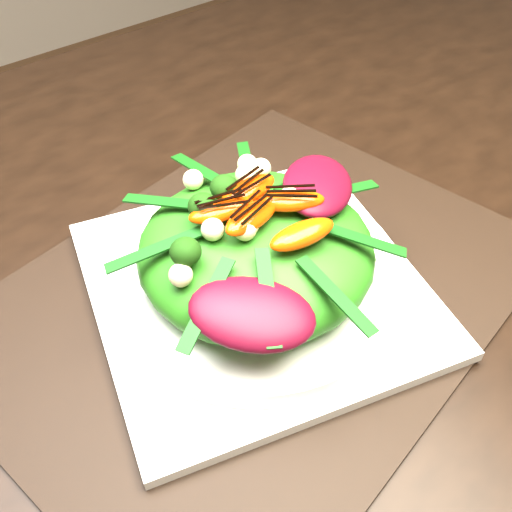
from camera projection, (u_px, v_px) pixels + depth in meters
dining_table at (233, 235)px, 0.63m from camera, size 1.60×0.90×0.75m
placemat at (256, 292)px, 0.55m from camera, size 0.55×0.46×0.00m
plate_base at (256, 287)px, 0.54m from camera, size 0.35×0.35×0.01m
salad_bowl at (256, 275)px, 0.53m from camera, size 0.28×0.28×0.02m
lettuce_mound at (256, 250)px, 0.51m from camera, size 0.23×0.23×0.07m
radicchio_leaf at (318, 185)px, 0.51m from camera, size 0.11×0.10×0.02m
orange_segment at (234, 209)px, 0.48m from camera, size 0.06×0.03×0.01m
broccoli_floret at (160, 232)px, 0.46m from camera, size 0.04×0.04×0.03m
macadamia_nut at (318, 237)px, 0.46m from camera, size 0.02×0.02×0.02m
balsamic_drizzle at (234, 201)px, 0.48m from camera, size 0.05×0.01×0.00m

